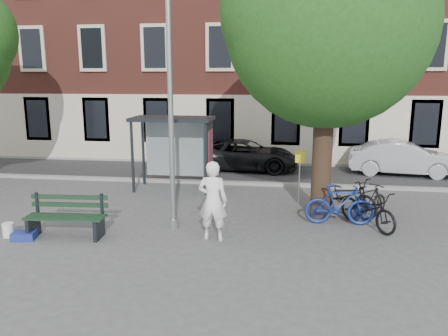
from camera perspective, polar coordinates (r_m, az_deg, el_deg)
ground at (r=12.04m, az=-6.60°, el=-7.70°), size 90.00×90.00×0.00m
road at (r=18.64m, az=-1.33°, el=-0.57°), size 40.00×4.00×0.01m
curb_near at (r=16.71m, az=-2.40°, el=-1.84°), size 40.00×0.25×0.12m
curb_far at (r=20.57m, az=-0.46°, el=0.77°), size 40.00×0.25×0.12m
building_row at (r=24.34m, az=0.92°, el=18.90°), size 30.00×8.00×14.00m
lamppost at (r=11.42m, az=-6.93°, el=5.58°), size 0.28×0.35×6.11m
tree_right at (r=12.52m, az=13.63°, el=18.89°), size 5.76×5.60×8.20m
bus_shelter at (r=15.62m, az=-5.24°, el=4.10°), size 2.85×1.45×2.62m
painter at (r=10.80m, az=-1.49°, el=-4.31°), size 0.76×0.53×2.01m
bench at (r=11.86m, az=-19.88°, el=-6.25°), size 2.04×0.79×1.03m
bike_a at (r=13.37m, az=15.37°, el=-3.47°), size 2.18×2.00×1.16m
bike_b at (r=12.43m, az=14.85°, el=-4.67°), size 1.88×0.54×1.13m
bike_c at (r=12.42m, az=18.26°, el=-5.06°), size 1.70×2.06×1.06m
bike_d at (r=13.20m, az=18.34°, el=-4.20°), size 1.53×1.49×1.00m
car_dark at (r=19.12m, az=2.79°, el=1.73°), size 4.83×2.39×1.32m
car_silver at (r=19.53m, az=22.30°, el=1.22°), size 4.46×2.03×1.42m
blue_crate at (r=12.17m, az=-24.65°, el=-8.04°), size 0.62×0.50×0.20m
bucket_a at (r=12.52m, az=-26.35°, el=-7.26°), size 0.36×0.36×0.36m
notice_sign at (r=13.99m, az=9.86°, el=0.18°), size 0.29×0.11×1.74m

